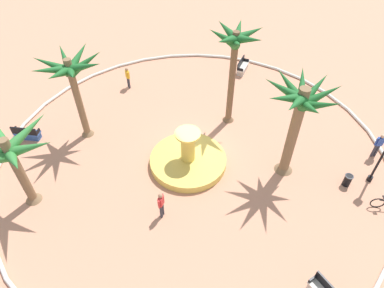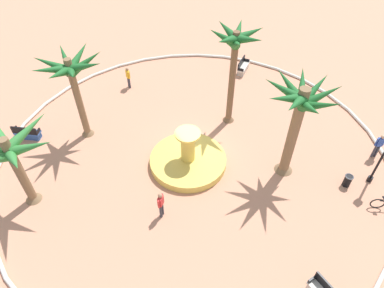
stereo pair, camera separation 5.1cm
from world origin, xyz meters
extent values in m
plane|color=tan|center=(0.00, 0.00, 0.00)|extent=(80.00, 80.00, 0.00)
torus|color=silver|center=(0.00, 0.00, 0.10)|extent=(22.58, 22.58, 0.20)
cylinder|color=gold|center=(-0.54, 0.71, 0.23)|extent=(4.35, 4.35, 0.45)
cylinder|color=teal|center=(-0.54, 0.71, 0.19)|extent=(3.83, 3.83, 0.34)
cylinder|color=gold|center=(-0.54, 0.71, 1.36)|extent=(0.78, 0.78, 1.81)
cylinder|color=#F1C954|center=(-0.54, 0.71, 2.32)|extent=(1.39, 1.39, 0.12)
cylinder|color=brown|center=(4.96, 4.73, 2.65)|extent=(0.40, 0.40, 5.29)
cone|color=brown|center=(4.96, 4.73, 0.25)|extent=(0.77, 0.77, 0.50)
cone|color=#1E6028|center=(5.84, 4.66, 4.83)|extent=(2.06, 0.72, 1.43)
cone|color=#1E6028|center=(5.52, 5.46, 4.93)|extent=(1.70, 1.97, 1.25)
cone|color=#1E6028|center=(4.88, 5.67, 4.99)|extent=(0.73, 2.10, 1.14)
cone|color=#1E6028|center=(4.30, 5.40, 4.97)|extent=(1.84, 1.87, 1.17)
cone|color=#1E6028|center=(4.04, 4.86, 4.93)|extent=(2.12, 0.86, 1.25)
cone|color=#1E6028|center=(4.28, 4.06, 4.99)|extent=(1.86, 1.85, 1.13)
cone|color=#1E6028|center=(4.87, 3.83, 4.86)|extent=(0.76, 2.08, 1.37)
cone|color=#1E6028|center=(5.54, 3.99, 4.95)|extent=(1.71, 1.97, 1.21)
cylinder|color=brown|center=(-3.79, -3.60, 2.77)|extent=(0.54, 0.54, 5.54)
cone|color=brown|center=(-3.79, -3.60, 0.25)|extent=(1.02, 1.02, 0.50)
cone|color=#1E6028|center=(-2.86, -3.62, 5.17)|extent=(2.08, 0.60, 1.27)
cone|color=#1E6028|center=(-3.00, -3.09, 5.21)|extent=(2.05, 1.60, 1.19)
cone|color=#1E6028|center=(-3.63, -2.65, 5.27)|extent=(0.90, 2.15, 1.09)
cone|color=#1E6028|center=(-4.18, -2.72, 5.28)|extent=(1.34, 2.14, 1.07)
cone|color=#1E6028|center=(-4.60, -3.20, 5.11)|extent=(2.08, 1.43, 1.38)
cone|color=#1E6028|center=(-4.62, -3.85, 5.03)|extent=(2.09, 1.12, 1.50)
cone|color=#1E6028|center=(-4.16, -4.41, 5.07)|extent=(1.35, 2.09, 1.43)
cone|color=#1E6028|center=(-3.65, -4.49, 5.09)|extent=(0.88, 2.11, 1.40)
cone|color=#1E6028|center=(-3.11, -4.21, 5.13)|extent=(1.92, 1.78, 1.35)
cylinder|color=brown|center=(1.58, 8.89, 2.16)|extent=(0.44, 0.44, 4.32)
cone|color=brown|center=(1.58, 8.89, 0.25)|extent=(0.84, 0.84, 0.50)
cone|color=#337F38|center=(0.51, 8.79, 3.88)|extent=(2.39, 0.76, 1.40)
cone|color=#337F38|center=(0.94, 8.01, 3.92)|extent=(1.85, 2.24, 1.33)
cone|color=#337F38|center=(2.00, 7.85, 4.02)|extent=(1.43, 2.42, 1.15)
cylinder|color=brown|center=(1.37, -3.54, 3.08)|extent=(0.39, 0.39, 6.16)
cone|color=brown|center=(1.37, -3.54, 0.25)|extent=(0.74, 0.74, 0.50)
cone|color=#1E6028|center=(2.15, -3.51, 5.94)|extent=(1.73, 0.62, 0.98)
cone|color=#1E6028|center=(1.85, -3.00, 5.79)|extent=(1.55, 1.64, 1.24)
cone|color=#1E6028|center=(1.16, -2.79, 5.95)|extent=(1.01, 1.80, 0.96)
cone|color=#1E6028|center=(0.77, -3.17, 5.77)|extent=(1.73, 1.37, 1.27)
cone|color=#1E6028|center=(0.63, -3.81, 5.95)|extent=(1.80, 1.10, 0.97)
cone|color=#1E6028|center=(1.18, -4.30, 5.95)|extent=(0.96, 1.80, 0.97)
cone|color=#1E6028|center=(1.89, -4.11, 5.89)|extent=(1.57, 1.65, 1.06)
cube|color=beige|center=(5.46, -7.95, 0.45)|extent=(1.32, 1.60, 0.12)
cube|color=black|center=(5.63, -7.83, 0.75)|extent=(0.97, 1.36, 0.50)
cube|color=#B6ADA0|center=(5.46, -7.95, 0.20)|extent=(1.21, 1.47, 0.39)
cube|color=black|center=(5.88, -8.57, 0.59)|extent=(0.42, 0.32, 0.24)
cube|color=black|center=(5.03, -7.33, 0.59)|extent=(0.42, 0.32, 0.24)
cube|color=black|center=(-9.32, 0.01, 0.59)|extent=(0.08, 0.45, 0.24)
cube|color=#335BA8|center=(6.54, 7.94, 0.45)|extent=(1.40, 1.55, 0.12)
cube|color=black|center=(6.38, 8.07, 0.75)|extent=(1.08, 1.29, 0.50)
cube|color=#2B4E8F|center=(6.54, 7.94, 0.20)|extent=(1.29, 1.43, 0.39)
cube|color=black|center=(7.02, 8.52, 0.59)|extent=(0.40, 0.35, 0.24)
cube|color=black|center=(6.07, 7.36, 0.59)|extent=(0.40, 0.35, 0.24)
cylinder|color=black|center=(-6.89, -7.07, 1.65)|extent=(0.12, 0.12, 3.30)
cylinder|color=black|center=(-6.89, -7.07, 0.15)|extent=(0.28, 0.28, 0.30)
cylinder|color=black|center=(-6.41, -5.73, 0.35)|extent=(0.40, 0.40, 0.70)
torus|color=#4C4C51|center=(-6.41, -5.73, 0.70)|extent=(0.46, 0.46, 0.06)
torus|color=black|center=(-8.22, -5.81, 0.36)|extent=(0.51, 0.59, 0.72)
cylinder|color=black|center=(-8.32, -5.93, 0.74)|extent=(0.04, 0.04, 0.30)
cylinder|color=#33333D|center=(-5.84, -8.88, 0.45)|extent=(0.14, 0.14, 0.90)
cylinder|color=#33333D|center=(-5.76, -8.73, 0.45)|extent=(0.14, 0.14, 0.90)
cube|color=#2D4CA5|center=(-5.80, -8.81, 1.18)|extent=(0.34, 0.39, 0.56)
sphere|color=tan|center=(-5.80, -8.81, 1.58)|extent=(0.22, 0.22, 0.22)
cylinder|color=#2D4CA5|center=(-5.91, -9.00, 1.18)|extent=(0.09, 0.09, 0.53)
cylinder|color=#2D4CA5|center=(-5.69, -8.61, 1.18)|extent=(0.09, 0.09, 0.53)
cylinder|color=#33333D|center=(-2.91, 3.73, 0.46)|extent=(0.14, 0.14, 0.92)
cylinder|color=#33333D|center=(-2.79, 3.59, 0.46)|extent=(0.14, 0.14, 0.92)
cube|color=red|center=(-2.85, 3.66, 1.20)|extent=(0.37, 0.39, 0.56)
sphere|color=#9E7051|center=(-2.85, 3.66, 1.60)|extent=(0.22, 0.22, 0.22)
cylinder|color=red|center=(-2.99, 3.84, 1.20)|extent=(0.09, 0.09, 0.53)
cylinder|color=red|center=(-2.71, 3.49, 1.20)|extent=(0.09, 0.09, 0.53)
cylinder|color=#33333D|center=(8.29, 0.39, 0.42)|extent=(0.14, 0.14, 0.84)
cylinder|color=#33333D|center=(8.11, 0.39, 0.42)|extent=(0.14, 0.14, 0.84)
cube|color=yellow|center=(8.20, 0.39, 1.12)|extent=(0.35, 0.21, 0.56)
sphere|color=#9E7051|center=(8.20, 0.39, 1.52)|extent=(0.22, 0.22, 0.22)
cylinder|color=yellow|center=(8.42, 0.38, 1.12)|extent=(0.09, 0.09, 0.53)
cylinder|color=yellow|center=(7.98, 0.40, 1.12)|extent=(0.09, 0.09, 0.53)
camera|label=1|loc=(-12.06, 7.69, 14.70)|focal=32.34mm
camera|label=2|loc=(-12.09, 7.64, 14.70)|focal=32.34mm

